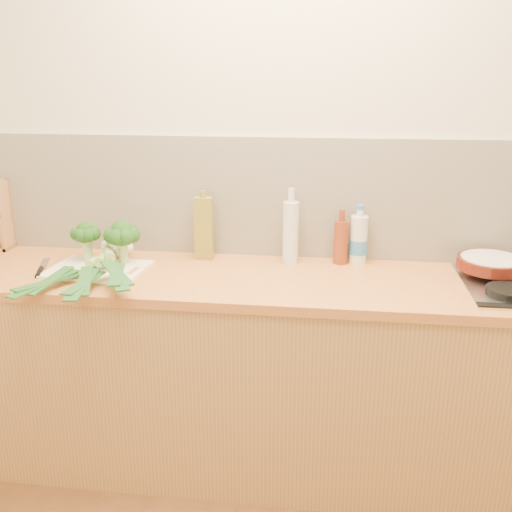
# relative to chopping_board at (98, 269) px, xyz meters

# --- Properties ---
(room_shell) EXTENTS (3.50, 3.50, 3.50)m
(room_shell) POSITION_rel_chopping_board_xyz_m (0.78, 0.31, 0.26)
(room_shell) COLOR beige
(room_shell) RESTS_ON ground
(counter) EXTENTS (3.20, 0.62, 0.90)m
(counter) POSITION_rel_chopping_board_xyz_m (0.78, 0.02, -0.46)
(counter) COLOR #B5834B
(counter) RESTS_ON ground
(chopping_board) EXTENTS (0.42, 0.33, 0.01)m
(chopping_board) POSITION_rel_chopping_board_xyz_m (0.00, 0.00, 0.00)
(chopping_board) COLOR white
(chopping_board) RESTS_ON counter
(broccoli_left) EXTENTS (0.13, 0.13, 0.18)m
(broccoli_left) POSITION_rel_chopping_board_xyz_m (-0.08, 0.10, 0.13)
(broccoli_left) COLOR #9BBA6C
(broccoli_left) RESTS_ON chopping_board
(broccoli_right) EXTENTS (0.16, 0.16, 0.19)m
(broccoli_right) POSITION_rel_chopping_board_xyz_m (0.09, 0.09, 0.13)
(broccoli_right) COLOR #9BBA6C
(broccoli_right) RESTS_ON chopping_board
(leek_front) EXTENTS (0.27, 0.68, 0.04)m
(leek_front) POSITION_rel_chopping_board_xyz_m (-0.02, -0.02, 0.03)
(leek_front) COLOR white
(leek_front) RESTS_ON chopping_board
(leek_mid) EXTENTS (0.16, 0.71, 0.04)m
(leek_mid) POSITION_rel_chopping_board_xyz_m (0.03, -0.04, 0.05)
(leek_mid) COLOR white
(leek_mid) RESTS_ON chopping_board
(leek_back) EXTENTS (0.32, 0.57, 0.04)m
(leek_back) POSITION_rel_chopping_board_xyz_m (0.09, -0.06, 0.07)
(leek_back) COLOR white
(leek_back) RESTS_ON chopping_board
(chefs_knife) EXTENTS (0.11, 0.27, 0.02)m
(chefs_knife) POSITION_rel_chopping_board_xyz_m (-0.23, -0.05, 0.00)
(chefs_knife) COLOR silver
(chefs_knife) RESTS_ON counter
(skillet) EXTENTS (0.40, 0.28, 0.05)m
(skillet) POSITION_rel_chopping_board_xyz_m (1.64, 0.13, 0.06)
(skillet) COLOR #4A140C
(skillet) RESTS_ON gas_hob
(oil_tin) EXTENTS (0.08, 0.05, 0.31)m
(oil_tin) POSITION_rel_chopping_board_xyz_m (0.42, 0.22, 0.14)
(oil_tin) COLOR olive
(oil_tin) RESTS_ON counter
(glass_bottle) EXTENTS (0.07, 0.07, 0.34)m
(glass_bottle) POSITION_rel_chopping_board_xyz_m (0.81, 0.22, 0.14)
(glass_bottle) COLOR silver
(glass_bottle) RESTS_ON counter
(amber_bottle) EXTENTS (0.06, 0.06, 0.24)m
(amber_bottle) POSITION_rel_chopping_board_xyz_m (1.03, 0.24, 0.10)
(amber_bottle) COLOR maroon
(amber_bottle) RESTS_ON counter
(water_bottle) EXTENTS (0.08, 0.08, 0.24)m
(water_bottle) POSITION_rel_chopping_board_xyz_m (1.10, 0.25, 0.09)
(water_bottle) COLOR silver
(water_bottle) RESTS_ON counter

